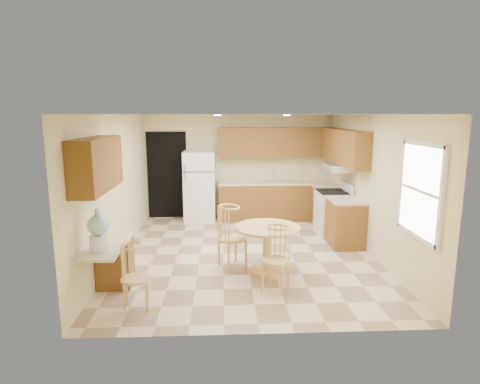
{
  "coord_description": "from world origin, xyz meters",
  "views": [
    {
      "loc": [
        -0.43,
        -6.98,
        2.5
      ],
      "look_at": [
        -0.09,
        0.3,
        1.09
      ],
      "focal_mm": 30.0,
      "sensor_mm": 36.0,
      "label": 1
    }
  ],
  "objects_px": {
    "stove": "(333,212)",
    "water_crock": "(99,232)",
    "refrigerator": "(200,186)",
    "chair_table_a": "(232,232)",
    "chair_desk": "(134,273)",
    "chair_table_b": "(277,255)",
    "dining_table": "(267,242)"
  },
  "relations": [
    {
      "from": "refrigerator",
      "to": "chair_desk",
      "type": "distance_m",
      "value": 4.58
    },
    {
      "from": "chair_desk",
      "to": "dining_table",
      "type": "bearing_deg",
      "value": 116.34
    },
    {
      "from": "refrigerator",
      "to": "dining_table",
      "type": "bearing_deg",
      "value": -69.49
    },
    {
      "from": "stove",
      "to": "chair_table_b",
      "type": "bearing_deg",
      "value": -119.28
    },
    {
      "from": "stove",
      "to": "water_crock",
      "type": "distance_m",
      "value": 5.07
    },
    {
      "from": "water_crock",
      "to": "chair_table_a",
      "type": "bearing_deg",
      "value": 35.22
    },
    {
      "from": "refrigerator",
      "to": "dining_table",
      "type": "relative_size",
      "value": 1.6
    },
    {
      "from": "chair_table_b",
      "to": "chair_desk",
      "type": "relative_size",
      "value": 1.07
    },
    {
      "from": "refrigerator",
      "to": "chair_table_a",
      "type": "relative_size",
      "value": 1.6
    },
    {
      "from": "refrigerator",
      "to": "water_crock",
      "type": "relative_size",
      "value": 2.95
    },
    {
      "from": "chair_table_a",
      "to": "chair_desk",
      "type": "bearing_deg",
      "value": -71.67
    },
    {
      "from": "refrigerator",
      "to": "stove",
      "type": "relative_size",
      "value": 1.52
    },
    {
      "from": "dining_table",
      "to": "chair_desk",
      "type": "distance_m",
      "value": 2.21
    },
    {
      "from": "stove",
      "to": "chair_table_a",
      "type": "distance_m",
      "value": 2.93
    },
    {
      "from": "chair_table_a",
      "to": "chair_desk",
      "type": "height_order",
      "value": "chair_table_a"
    },
    {
      "from": "dining_table",
      "to": "refrigerator",
      "type": "bearing_deg",
      "value": 110.51
    },
    {
      "from": "chair_table_a",
      "to": "water_crock",
      "type": "xyz_separation_m",
      "value": [
        -1.74,
        -1.23,
        0.39
      ]
    },
    {
      "from": "stove",
      "to": "dining_table",
      "type": "bearing_deg",
      "value": -128.05
    },
    {
      "from": "chair_desk",
      "to": "chair_table_b",
      "type": "bearing_deg",
      "value": 97.09
    },
    {
      "from": "dining_table",
      "to": "chair_table_b",
      "type": "bearing_deg",
      "value": -86.13
    },
    {
      "from": "stove",
      "to": "water_crock",
      "type": "bearing_deg",
      "value": -141.09
    },
    {
      "from": "chair_desk",
      "to": "chair_table_a",
      "type": "bearing_deg",
      "value": 129.55
    },
    {
      "from": "chair_table_a",
      "to": "dining_table",
      "type": "bearing_deg",
      "value": 46.18
    },
    {
      "from": "dining_table",
      "to": "chair_desk",
      "type": "height_order",
      "value": "chair_desk"
    },
    {
      "from": "stove",
      "to": "dining_table",
      "type": "relative_size",
      "value": 1.06
    },
    {
      "from": "chair_desk",
      "to": "water_crock",
      "type": "bearing_deg",
      "value": -115.09
    },
    {
      "from": "refrigerator",
      "to": "chair_desk",
      "type": "height_order",
      "value": "refrigerator"
    },
    {
      "from": "water_crock",
      "to": "dining_table",
      "type": "bearing_deg",
      "value": 25.19
    },
    {
      "from": "refrigerator",
      "to": "chair_table_b",
      "type": "xyz_separation_m",
      "value": [
        1.29,
        -4.05,
        -0.26
      ]
    },
    {
      "from": "stove",
      "to": "chair_table_b",
      "type": "distance_m",
      "value": 3.25
    },
    {
      "from": "refrigerator",
      "to": "water_crock",
      "type": "height_order",
      "value": "refrigerator"
    },
    {
      "from": "chair_desk",
      "to": "water_crock",
      "type": "distance_m",
      "value": 0.69
    }
  ]
}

